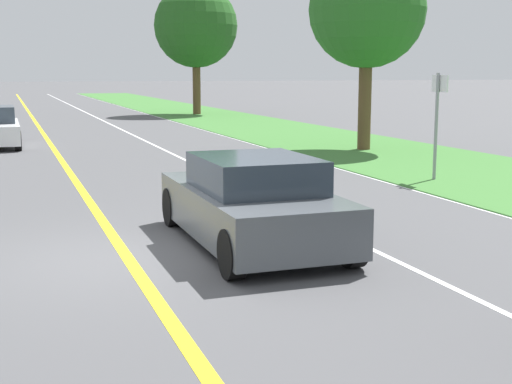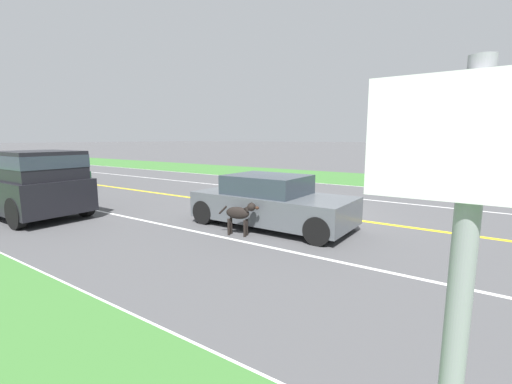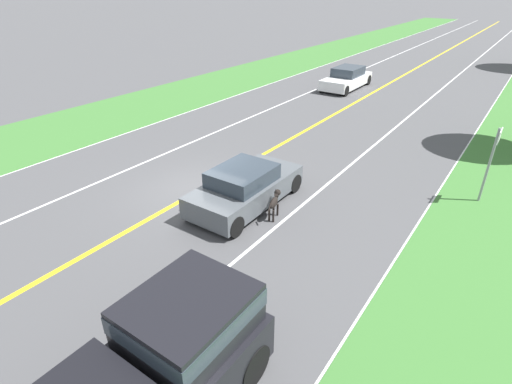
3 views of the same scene
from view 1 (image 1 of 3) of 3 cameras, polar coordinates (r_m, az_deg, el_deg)
name	(u,v)px [view 1 (image 1 of 3)]	position (r m, az deg, el deg)	size (l,w,h in m)	color
ground_plane	(127,258)	(10.29, -10.25, -5.19)	(400.00, 400.00, 0.00)	#4C4C4F
centre_divider_line	(127,257)	(10.29, -10.25, -5.17)	(0.18, 160.00, 0.01)	yellow
lane_dash_same_dir	(350,238)	(11.35, 7.49, -3.71)	(0.10, 160.00, 0.01)	white
ego_car	(252,203)	(10.76, -0.30, -0.89)	(1.91, 4.23, 1.37)	#51565B
dog	(328,206)	(11.12, 5.79, -1.12)	(0.38, 1.03, 0.85)	black
roadside_tree_right_near	(367,10)	(24.27, 8.88, 14.20)	(3.85, 3.85, 6.56)	brown
roadside_tree_right_far	(196,26)	(44.60, -4.84, 13.10)	(5.08, 5.08, 7.93)	brown
street_sign	(437,114)	(17.67, 14.30, 6.11)	(0.11, 0.64, 2.58)	gray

